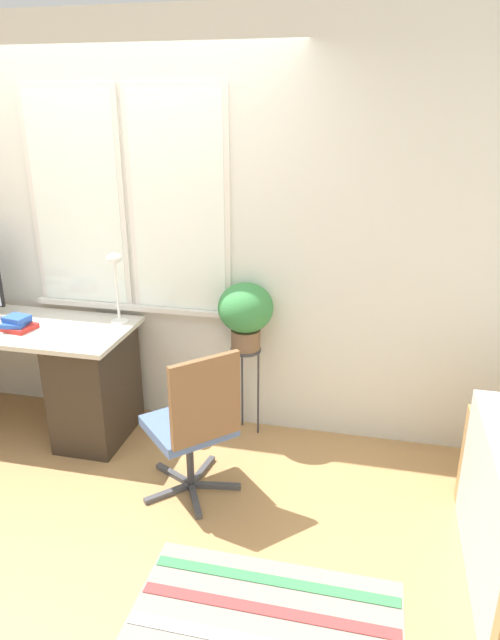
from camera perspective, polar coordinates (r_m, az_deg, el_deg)
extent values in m
plane|color=tan|center=(3.90, -16.08, -13.65)|extent=(14.00, 14.00, 0.00)
cube|color=silver|center=(4.00, -12.89, 8.68)|extent=(9.00, 0.06, 2.70)
cube|color=silver|center=(4.05, -16.90, 11.30)|extent=(0.68, 0.02, 1.46)
cube|color=white|center=(4.04, -16.97, 11.28)|extent=(0.61, 0.01, 1.39)
cube|color=silver|center=(3.75, -7.16, 11.32)|extent=(0.68, 0.02, 1.46)
cube|color=white|center=(3.74, -7.22, 11.30)|extent=(0.61, 0.01, 1.39)
cube|color=silver|center=(4.07, -11.43, 1.39)|extent=(1.45, 0.11, 0.04)
cube|color=#33281E|center=(4.00, -15.17, -6.46)|extent=(0.40, 0.60, 0.75)
cylinder|color=white|center=(3.93, -12.91, -0.16)|extent=(0.12, 0.12, 0.01)
cylinder|color=white|center=(3.86, -13.16, 2.78)|extent=(0.02, 0.02, 0.41)
ellipsoid|color=white|center=(3.80, -13.44, 6.03)|extent=(0.10, 0.10, 0.07)
cube|color=red|center=(4.01, -22.17, -0.64)|extent=(0.23, 0.21, 0.03)
cube|color=#2851B2|center=(4.00, -22.37, -0.29)|extent=(0.16, 0.18, 0.03)
cube|color=#2851B2|center=(3.98, -22.30, 0.13)|extent=(0.17, 0.15, 0.03)
cube|color=#47474C|center=(3.53, -8.17, -16.75)|extent=(0.24, 0.24, 0.03)
cube|color=#47474C|center=(3.46, -5.52, -17.51)|extent=(0.17, 0.28, 0.03)
cube|color=#47474C|center=(3.56, -3.43, -16.20)|extent=(0.30, 0.08, 0.03)
cube|color=#47474C|center=(3.69, -4.80, -14.78)|extent=(0.08, 0.30, 0.03)
cube|color=#47474C|center=(3.67, -7.60, -15.09)|extent=(0.28, 0.17, 0.03)
cylinder|color=#333338|center=(3.46, -6.03, -13.45)|extent=(0.04, 0.04, 0.36)
cube|color=#4C6699|center=(3.35, -6.17, -10.45)|extent=(0.61, 0.61, 0.06)
cube|color=brown|center=(3.04, -4.46, -8.00)|extent=(0.31, 0.31, 0.48)
cylinder|color=#333338|center=(3.79, -0.43, -2.99)|extent=(0.20, 0.20, 0.02)
cylinder|color=#333338|center=(3.91, 0.83, -7.37)|extent=(0.01, 0.01, 0.62)
cylinder|color=#333338|center=(4.00, -0.78, -6.67)|extent=(0.01, 0.01, 0.62)
cylinder|color=#333338|center=(3.87, -1.31, -7.67)|extent=(0.01, 0.01, 0.62)
cylinder|color=brown|center=(3.76, -0.43, -1.92)|extent=(0.19, 0.19, 0.13)
ellipsoid|color=#388442|center=(3.68, -0.44, 1.24)|extent=(0.36, 0.36, 0.32)
cube|color=gray|center=(2.85, 1.36, -28.32)|extent=(1.21, 0.78, 0.01)
cube|color=#C63838|center=(2.90, 1.75, -26.99)|extent=(1.19, 0.06, 0.00)
cube|color=#388E4C|center=(3.02, 2.46, -24.59)|extent=(1.19, 0.06, 0.00)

